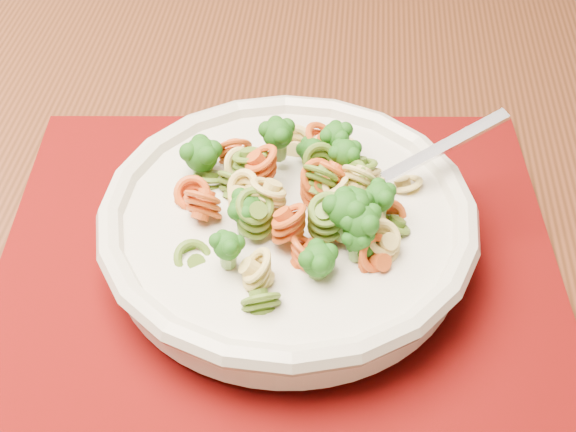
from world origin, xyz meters
name	(u,v)px	position (x,y,z in m)	size (l,w,h in m)	color
dining_table	(205,261)	(0.40, -0.35, 0.62)	(1.52, 1.29, 0.73)	#552A18
placemat	(278,248)	(0.44, -0.46, 0.73)	(0.43, 0.33, 0.00)	#570307
pasta_bowl	(288,224)	(0.44, -0.47, 0.76)	(0.29, 0.29, 0.05)	beige
pasta_broccoli_heap	(288,210)	(0.44, -0.47, 0.78)	(0.24, 0.24, 0.06)	tan
fork	(349,197)	(0.49, -0.47, 0.77)	(0.19, 0.02, 0.01)	silver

